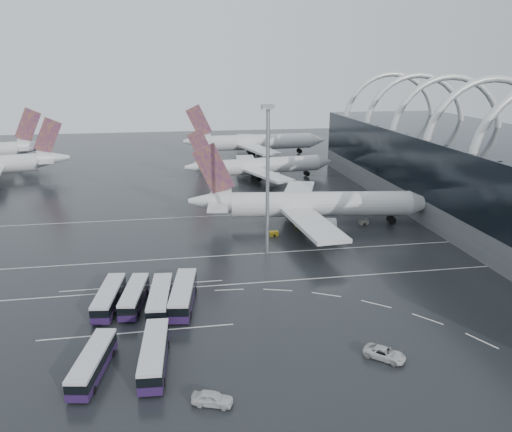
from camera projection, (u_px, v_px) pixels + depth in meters
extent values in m
plane|color=black|center=(277.00, 277.00, 91.25)|extent=(420.00, 420.00, 0.00)
torus|color=silver|center=(487.00, 146.00, 121.59)|extent=(33.80, 1.80, 33.80)
torus|color=silver|center=(446.00, 136.00, 139.50)|extent=(33.80, 1.80, 33.80)
torus|color=silver|center=(414.00, 128.00, 157.42)|extent=(33.80, 1.80, 33.80)
torus|color=silver|center=(389.00, 121.00, 175.34)|extent=(33.80, 1.80, 33.80)
cube|color=silver|center=(279.00, 281.00, 89.36)|extent=(120.00, 0.25, 0.01)
cube|color=silver|center=(265.00, 253.00, 102.56)|extent=(120.00, 0.25, 0.01)
cube|color=silver|center=(245.00, 214.00, 128.96)|extent=(120.00, 0.25, 0.01)
cube|color=silver|center=(137.00, 332.00, 72.35)|extent=(28.00, 0.25, 0.01)
cube|color=silver|center=(143.00, 286.00, 87.44)|extent=(28.00, 0.25, 0.01)
cylinder|color=silver|center=(321.00, 204.00, 119.08)|extent=(43.11, 11.38, 5.93)
cone|color=silver|center=(422.00, 203.00, 119.95)|extent=(6.85, 6.67, 5.93)
cone|color=silver|center=(210.00, 201.00, 117.82)|extent=(10.90, 7.20, 5.93)
cube|color=#471866|center=(214.00, 170.00, 115.65)|extent=(9.85, 1.88, 12.57)
cube|color=silver|center=(219.00, 201.00, 117.90)|extent=(6.93, 18.85, 0.51)
cube|color=silver|center=(312.00, 223.00, 106.89)|extent=(9.19, 26.06, 0.82)
cube|color=silver|center=(298.00, 193.00, 131.32)|extent=(15.24, 26.49, 0.82)
cylinder|color=gray|center=(323.00, 226.00, 110.96)|extent=(6.03, 4.17, 3.48)
cylinder|color=gray|center=(311.00, 204.00, 128.55)|extent=(6.03, 4.17, 3.48)
cube|color=black|center=(304.00, 221.00, 120.13)|extent=(13.01, 8.07, 2.25)
cylinder|color=silver|center=(266.00, 165.00, 167.07)|extent=(37.13, 10.16, 5.29)
cone|color=silver|center=(324.00, 162.00, 173.05)|extent=(6.13, 5.97, 5.29)
cone|color=silver|center=(199.00, 167.00, 160.30)|extent=(9.74, 6.46, 5.29)
cube|color=#471866|center=(201.00, 146.00, 158.58)|extent=(8.78, 1.72, 11.21)
cube|color=silver|center=(204.00, 166.00, 160.81)|extent=(6.26, 16.81, 0.46)
cube|color=silver|center=(267.00, 175.00, 155.79)|extent=(13.69, 23.61, 0.73)
cube|color=silver|center=(246.00, 162.00, 176.60)|extent=(8.07, 23.21, 0.73)
cylinder|color=gray|center=(272.00, 177.00, 159.96)|extent=(5.38, 3.74, 3.10)
cylinder|color=gray|center=(256.00, 167.00, 174.94)|extent=(5.38, 3.74, 3.10)
cube|color=black|center=(256.00, 177.00, 167.10)|extent=(11.62, 7.25, 2.01)
cylinder|color=silver|center=(261.00, 142.00, 210.84)|extent=(43.22, 8.17, 6.41)
cone|color=silver|center=(317.00, 140.00, 215.73)|extent=(6.89, 6.68, 6.41)
cone|color=silver|center=(197.00, 141.00, 205.19)|extent=(11.31, 6.86, 6.41)
cube|color=#471866|center=(199.00, 121.00, 203.01)|extent=(10.67, 1.10, 13.59)
cube|color=silver|center=(202.00, 141.00, 205.63)|extent=(5.79, 20.09, 0.55)
cube|color=silver|center=(257.00, 149.00, 197.23)|extent=(14.35, 28.70, 0.88)
cube|color=silver|center=(245.00, 139.00, 223.10)|extent=(12.27, 28.55, 0.88)
cylinder|color=gray|center=(263.00, 152.00, 202.09)|extent=(6.23, 4.01, 3.76)
cylinder|color=gray|center=(254.00, 145.00, 220.71)|extent=(6.23, 4.01, 3.76)
cube|color=black|center=(251.00, 153.00, 211.26)|extent=(13.55, 7.61, 2.43)
cone|color=silver|center=(54.00, 158.00, 171.05)|extent=(11.22, 7.67, 6.00)
cube|color=#471866|center=(48.00, 136.00, 168.48)|extent=(9.93, 2.30, 12.73)
cube|color=silver|center=(47.00, 158.00, 170.39)|extent=(7.75, 19.15, 0.52)
cube|color=black|center=(5.00, 176.00, 167.52)|extent=(13.37, 8.63, 2.28)
cone|color=silver|center=(34.00, 146.00, 193.61)|extent=(11.92, 8.20, 6.36)
cube|color=#471866|center=(28.00, 125.00, 190.89)|extent=(10.51, 2.52, 13.48)
cube|color=silver|center=(28.00, 146.00, 192.90)|extent=(8.35, 20.29, 0.55)
cube|color=#28143E|center=(110.00, 302.00, 79.56)|extent=(4.26, 13.01, 1.08)
cube|color=black|center=(109.00, 295.00, 79.22)|extent=(4.28, 12.77, 1.28)
cube|color=silver|center=(108.00, 290.00, 78.97)|extent=(4.26, 13.01, 0.44)
cylinder|color=black|center=(113.00, 316.00, 75.85)|extent=(0.45, 1.01, 0.98)
cylinder|color=black|center=(95.00, 317.00, 75.70)|extent=(0.45, 1.01, 0.98)
cylinder|color=black|center=(123.00, 293.00, 83.65)|extent=(0.45, 1.01, 0.98)
cylinder|color=black|center=(107.00, 293.00, 83.51)|extent=(0.45, 1.01, 0.98)
cube|color=#28143E|center=(135.00, 301.00, 80.16)|extent=(4.31, 12.47, 1.03)
cube|color=black|center=(134.00, 294.00, 79.83)|extent=(4.33, 12.24, 1.22)
cube|color=silver|center=(134.00, 289.00, 79.59)|extent=(4.31, 12.47, 0.42)
cylinder|color=black|center=(138.00, 314.00, 76.58)|extent=(0.45, 0.98, 0.94)
cylinder|color=black|center=(121.00, 314.00, 76.49)|extent=(0.45, 0.98, 0.94)
cylinder|color=black|center=(147.00, 292.00, 84.05)|extent=(0.45, 0.98, 0.94)
cylinder|color=black|center=(131.00, 292.00, 83.96)|extent=(0.45, 0.98, 0.94)
cube|color=#28143E|center=(160.00, 304.00, 78.99)|extent=(3.97, 13.52, 1.13)
cube|color=black|center=(160.00, 296.00, 78.63)|extent=(4.00, 13.26, 1.33)
cube|color=silver|center=(160.00, 291.00, 78.37)|extent=(3.97, 13.52, 0.46)
cylinder|color=black|center=(168.00, 319.00, 75.18)|extent=(0.43, 1.05, 1.03)
cylinder|color=black|center=(148.00, 319.00, 74.93)|extent=(0.43, 1.05, 1.03)
cylinder|color=black|center=(172.00, 294.00, 83.30)|extent=(0.43, 1.05, 1.03)
cylinder|color=black|center=(154.00, 294.00, 83.05)|extent=(0.43, 1.05, 1.03)
cube|color=#28143E|center=(183.00, 299.00, 80.28)|extent=(4.99, 14.22, 1.18)
cube|color=black|center=(183.00, 292.00, 79.91)|extent=(5.01, 13.96, 1.39)
cube|color=silver|center=(183.00, 287.00, 79.63)|extent=(4.99, 14.22, 0.48)
cylinder|color=black|center=(190.00, 315.00, 76.19)|extent=(0.52, 1.11, 1.07)
cylinder|color=black|center=(171.00, 315.00, 76.11)|extent=(0.52, 1.11, 1.07)
cylinder|color=black|center=(195.00, 290.00, 84.71)|extent=(0.52, 1.11, 1.07)
cylinder|color=black|center=(178.00, 290.00, 84.63)|extent=(0.52, 1.11, 1.07)
cube|color=#28143E|center=(93.00, 368.00, 62.37)|extent=(4.81, 12.43, 1.03)
cube|color=black|center=(93.00, 360.00, 62.04)|extent=(4.82, 12.20, 1.21)
cube|color=silver|center=(92.00, 355.00, 61.80)|extent=(4.81, 12.43, 0.42)
cylinder|color=black|center=(94.00, 390.00, 58.75)|extent=(0.49, 0.98, 0.93)
cylinder|color=black|center=(72.00, 390.00, 58.77)|extent=(0.49, 0.98, 0.93)
cylinder|color=black|center=(113.00, 354.00, 66.18)|extent=(0.49, 0.98, 0.93)
cylinder|color=black|center=(93.00, 353.00, 66.20)|extent=(0.49, 0.98, 0.93)
cube|color=#28143E|center=(155.00, 360.00, 63.96)|extent=(3.70, 13.40, 1.12)
cube|color=black|center=(154.00, 352.00, 63.61)|extent=(3.75, 13.14, 1.33)
cube|color=silver|center=(154.00, 345.00, 63.34)|extent=(3.70, 13.40, 0.46)
cylinder|color=black|center=(164.00, 382.00, 60.20)|extent=(0.41, 1.04, 1.02)
cylinder|color=black|center=(140.00, 384.00, 59.90)|extent=(0.41, 1.04, 1.02)
cylinder|color=black|center=(168.00, 344.00, 68.26)|extent=(0.41, 1.04, 1.02)
cylinder|color=black|center=(147.00, 346.00, 67.96)|extent=(0.41, 1.04, 1.02)
imported|color=silver|center=(385.00, 353.00, 65.67)|extent=(5.81, 5.52, 1.53)
imported|color=silver|center=(212.00, 398.00, 56.79)|extent=(5.14, 3.40, 1.62)
cylinder|color=gray|center=(268.00, 184.00, 98.00)|extent=(0.73, 0.73, 29.27)
cube|color=gray|center=(268.00, 107.00, 93.62)|extent=(2.30, 2.30, 0.84)
cube|color=silver|center=(268.00, 108.00, 93.72)|extent=(2.09, 2.09, 0.42)
cube|color=#B49218|center=(274.00, 234.00, 112.76)|extent=(1.93, 1.14, 1.05)
cube|color=slate|center=(364.00, 222.00, 120.77)|extent=(2.20, 1.30, 1.20)
cube|color=#B49218|center=(300.00, 224.00, 119.27)|extent=(2.11, 1.25, 1.15)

